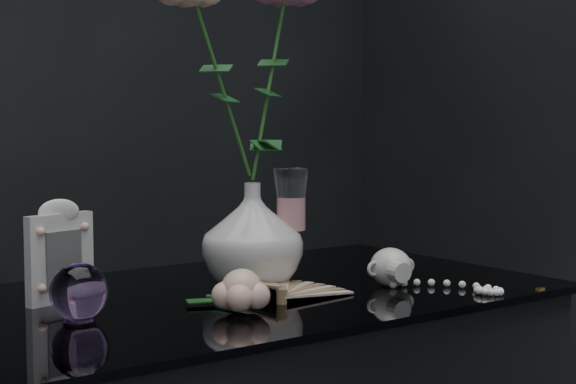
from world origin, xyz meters
TOP-DOWN VIEW (x-y plane):
  - vase at (0.06, 0.06)m, footprint 0.22×0.22m
  - wine_glass at (0.12, 0.05)m, footprint 0.08×0.08m
  - picture_frame at (-0.24, 0.14)m, footprint 0.13×0.11m
  - paperweight at (-0.27, 0.01)m, footprint 0.10×0.10m
  - paper_fan at (0.02, -0.07)m, footprint 0.32×0.29m
  - loose_rose at (-0.06, -0.08)m, footprint 0.18×0.21m
  - pearl_jar at (0.25, -0.05)m, footprint 0.26×0.27m
  - roses at (0.04, 0.06)m, footprint 0.29×0.13m

SIDE VIEW (x-z plane):
  - paper_fan at x=0.02m, z-range 0.76..0.79m
  - loose_rose at x=-0.06m, z-range 0.76..0.82m
  - pearl_jar at x=0.25m, z-range 0.76..0.83m
  - paperweight at x=-0.27m, z-range 0.76..0.84m
  - picture_frame at x=-0.24m, z-range 0.76..0.92m
  - vase at x=0.06m, z-range 0.76..0.93m
  - wine_glass at x=0.12m, z-range 0.76..0.95m
  - roses at x=0.04m, z-range 0.92..1.34m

